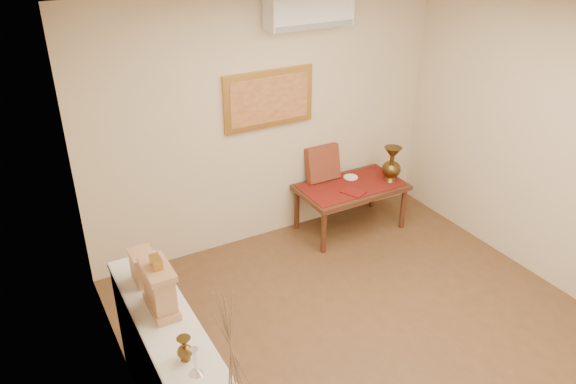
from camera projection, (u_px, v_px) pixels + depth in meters
floor at (392, 353)px, 4.75m from camera, size 4.50×4.50×0.00m
ceiling at (429, 27)px, 3.51m from camera, size 4.50×4.50×0.00m
wall_back at (268, 121)px, 5.87m from camera, size 4.00×0.02×2.70m
wall_left at (139, 297)px, 3.27m from camera, size 0.02×4.50×2.70m
white_vase at (232, 371)px, 2.63m from camera, size 0.17×0.17×0.92m
candlestick at (195, 361)px, 3.19m from camera, size 0.09×0.09×0.18m
brass_urn_small at (184, 346)px, 3.28m from camera, size 0.10×0.10×0.21m
table_cloth at (351, 185)px, 6.32m from camera, size 1.14×0.59×0.01m
brass_urn_tall at (392, 161)px, 6.31m from camera, size 0.22×0.22×0.49m
plate at (351, 177)px, 6.48m from camera, size 0.17×0.17×0.01m
menu at (353, 192)px, 6.15m from camera, size 0.27×0.30×0.01m
cushion at (323, 163)px, 6.36m from camera, size 0.40×0.18×0.41m
mantel_clock at (160, 287)px, 3.67m from camera, size 0.17×0.36×0.41m
wooden_chest at (144, 267)px, 3.96m from camera, size 0.16×0.21×0.24m
low_table at (351, 191)px, 6.35m from camera, size 1.20×0.70×0.55m
painting at (269, 99)px, 5.74m from camera, size 1.00×0.06×0.60m
ac_unit at (309, 11)px, 5.44m from camera, size 0.90×0.25×0.30m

